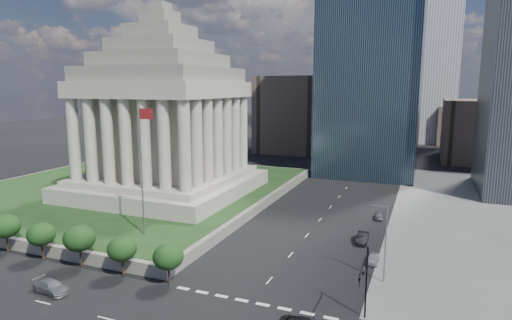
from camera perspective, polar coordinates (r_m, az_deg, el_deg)
The scene contains 15 objects.
ground at distance 131.31m, azimuth 13.97°, elevation -1.18°, with size 500.00×500.00×0.00m, color black.
plaza_terrace at distance 102.54m, azimuth -16.33°, elevation -3.82°, with size 66.00×70.00×1.80m, color #6B645B.
plaza_lawn at distance 102.32m, azimuth -16.36°, elevation -3.31°, with size 64.00×68.00×0.10m, color #183315.
war_memorial at distance 91.72m, azimuth -12.28°, elevation 7.74°, with size 34.00×34.00×39.00m, color #A49C89, non-canonical shape.
flagpole at distance 66.03m, azimuth -14.95°, elevation -0.33°, with size 2.52×0.24×20.00m.
tree_row at distance 70.81m, azimuth -28.58°, elevation -8.98°, with size 53.00×4.00×6.00m, color black, non-canonical shape.
midrise_glass at distance 123.94m, azimuth 15.15°, elevation 12.08°, with size 26.00×26.00×60.00m, color black.
building_filler_ne at distance 159.15m, azimuth 27.19°, elevation 3.54°, with size 20.00×30.00×20.00m, color brown.
building_filler_nw at distance 165.15m, azimuth 5.28°, elevation 6.16°, with size 24.00×30.00×28.00m, color brown.
traffic_signal_ne at distance 45.98m, azimuth 14.25°, elevation -15.05°, with size 0.30×5.74×8.00m.
street_lamp_north at distance 56.20m, azimuth 16.74°, elevation -10.05°, with size 2.13×0.22×10.00m.
suv_grey at distance 58.60m, azimuth -25.66°, elevation -14.98°, with size 5.07×2.06×1.47m, color slate.
parked_sedan_near at distance 63.31m, azimuth 15.32°, elevation -12.55°, with size 3.77×1.52×1.29m, color #9C9FA5.
parked_sedan_mid at distance 70.47m, azimuth 14.02°, elevation -10.04°, with size 4.72×1.64×1.55m, color black.
parked_sedan_far at distance 83.16m, azimuth 16.08°, elevation -7.17°, with size 3.71×1.49×1.26m, color slate.
Camera 1 is at (17.50, -27.84, 24.33)m, focal length 30.00 mm.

